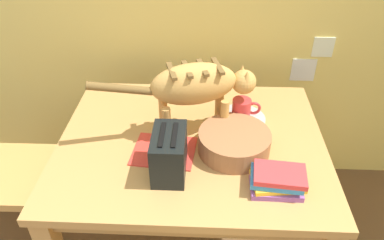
{
  "coord_description": "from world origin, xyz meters",
  "views": [
    {
      "loc": [
        -0.0,
        0.29,
        1.71
      ],
      "look_at": [
        -0.06,
        1.51,
        0.83
      ],
      "focal_mm": 35.22,
      "sensor_mm": 36.0,
      "label": 1
    }
  ],
  "objects_px": {
    "cat": "(198,86)",
    "saucer_bowl": "(241,121)",
    "wicker_basket": "(235,142)",
    "toaster": "(170,154)",
    "dining_table": "(192,156)",
    "book_stack": "(278,180)",
    "coffee_mug": "(243,109)",
    "magazine": "(165,151)"
  },
  "relations": [
    {
      "from": "magazine",
      "to": "toaster",
      "type": "xyz_separation_m",
      "value": [
        0.03,
        -0.11,
        0.08
      ]
    },
    {
      "from": "toaster",
      "to": "cat",
      "type": "bearing_deg",
      "value": 69.98
    },
    {
      "from": "toaster",
      "to": "book_stack",
      "type": "bearing_deg",
      "value": -10.54
    },
    {
      "from": "saucer_bowl",
      "to": "coffee_mug",
      "type": "xyz_separation_m",
      "value": [
        0.0,
        0.0,
        0.06
      ]
    },
    {
      "from": "dining_table",
      "to": "saucer_bowl",
      "type": "height_order",
      "value": "saucer_bowl"
    },
    {
      "from": "book_stack",
      "to": "toaster",
      "type": "xyz_separation_m",
      "value": [
        -0.39,
        0.07,
        0.05
      ]
    },
    {
      "from": "dining_table",
      "to": "saucer_bowl",
      "type": "relative_size",
      "value": 5.13
    },
    {
      "from": "dining_table",
      "to": "toaster",
      "type": "relative_size",
      "value": 5.5
    },
    {
      "from": "saucer_bowl",
      "to": "magazine",
      "type": "xyz_separation_m",
      "value": [
        -0.31,
        -0.2,
        -0.02
      ]
    },
    {
      "from": "coffee_mug",
      "to": "toaster",
      "type": "bearing_deg",
      "value": -132.67
    },
    {
      "from": "coffee_mug",
      "to": "dining_table",
      "type": "bearing_deg",
      "value": -151.7
    },
    {
      "from": "dining_table",
      "to": "wicker_basket",
      "type": "xyz_separation_m",
      "value": [
        0.17,
        -0.06,
        0.14
      ]
    },
    {
      "from": "wicker_basket",
      "to": "toaster",
      "type": "distance_m",
      "value": 0.28
    },
    {
      "from": "saucer_bowl",
      "to": "coffee_mug",
      "type": "distance_m",
      "value": 0.06
    },
    {
      "from": "cat",
      "to": "saucer_bowl",
      "type": "relative_size",
      "value": 3.04
    },
    {
      "from": "saucer_bowl",
      "to": "wicker_basket",
      "type": "height_order",
      "value": "wicker_basket"
    },
    {
      "from": "saucer_bowl",
      "to": "book_stack",
      "type": "distance_m",
      "value": 0.39
    },
    {
      "from": "coffee_mug",
      "to": "wicker_basket",
      "type": "relative_size",
      "value": 0.43
    },
    {
      "from": "coffee_mug",
      "to": "toaster",
      "type": "xyz_separation_m",
      "value": [
        -0.28,
        -0.31,
        0.0
      ]
    },
    {
      "from": "dining_table",
      "to": "wicker_basket",
      "type": "bearing_deg",
      "value": -20.38
    },
    {
      "from": "cat",
      "to": "toaster",
      "type": "bearing_deg",
      "value": -35.58
    },
    {
      "from": "cat",
      "to": "wicker_basket",
      "type": "relative_size",
      "value": 2.29
    },
    {
      "from": "dining_table",
      "to": "saucer_bowl",
      "type": "bearing_deg",
      "value": 28.75
    },
    {
      "from": "magazine",
      "to": "cat",
      "type": "bearing_deg",
      "value": 53.95
    },
    {
      "from": "wicker_basket",
      "to": "magazine",
      "type": "bearing_deg",
      "value": -176.21
    },
    {
      "from": "wicker_basket",
      "to": "toaster",
      "type": "bearing_deg",
      "value": -151.88
    },
    {
      "from": "dining_table",
      "to": "toaster",
      "type": "height_order",
      "value": "toaster"
    },
    {
      "from": "toaster",
      "to": "dining_table",
      "type": "bearing_deg",
      "value": 69.56
    },
    {
      "from": "dining_table",
      "to": "book_stack",
      "type": "height_order",
      "value": "book_stack"
    },
    {
      "from": "wicker_basket",
      "to": "saucer_bowl",
      "type": "bearing_deg",
      "value": 78.47
    },
    {
      "from": "wicker_basket",
      "to": "toaster",
      "type": "xyz_separation_m",
      "value": [
        -0.24,
        -0.13,
        0.04
      ]
    },
    {
      "from": "saucer_bowl",
      "to": "toaster",
      "type": "distance_m",
      "value": 0.42
    },
    {
      "from": "dining_table",
      "to": "magazine",
      "type": "distance_m",
      "value": 0.17
    },
    {
      "from": "dining_table",
      "to": "toaster",
      "type": "distance_m",
      "value": 0.27
    },
    {
      "from": "toaster",
      "to": "magazine",
      "type": "bearing_deg",
      "value": 106.88
    },
    {
      "from": "coffee_mug",
      "to": "magazine",
      "type": "relative_size",
      "value": 0.5
    },
    {
      "from": "saucer_bowl",
      "to": "book_stack",
      "type": "height_order",
      "value": "book_stack"
    },
    {
      "from": "magazine",
      "to": "wicker_basket",
      "type": "bearing_deg",
      "value": 9.19
    },
    {
      "from": "coffee_mug",
      "to": "cat",
      "type": "bearing_deg",
      "value": -164.74
    },
    {
      "from": "book_stack",
      "to": "saucer_bowl",
      "type": "bearing_deg",
      "value": 105.59
    },
    {
      "from": "coffee_mug",
      "to": "wicker_basket",
      "type": "bearing_deg",
      "value": -102.72
    },
    {
      "from": "cat",
      "to": "wicker_basket",
      "type": "distance_m",
      "value": 0.26
    }
  ]
}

